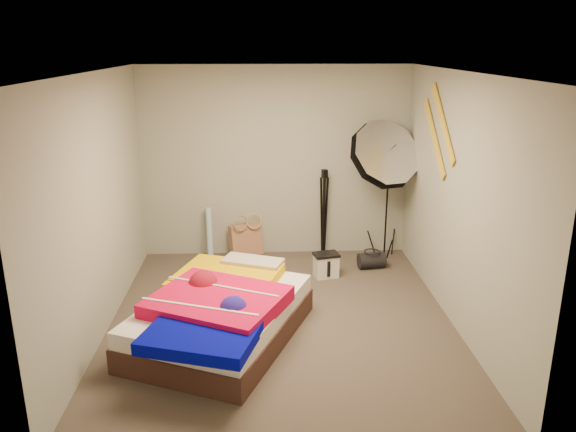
{
  "coord_description": "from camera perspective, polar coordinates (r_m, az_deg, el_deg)",
  "views": [
    {
      "loc": [
        -0.19,
        -5.22,
        2.76
      ],
      "look_at": [
        0.1,
        0.6,
        0.95
      ],
      "focal_mm": 35.0,
      "sensor_mm": 36.0,
      "label": 1
    }
  ],
  "objects": [
    {
      "name": "wall_left",
      "position": [
        5.65,
        -18.76,
        0.83
      ],
      "size": [
        0.0,
        4.0,
        4.0
      ],
      "primitive_type": "plane",
      "rotation": [
        1.57,
        0.0,
        1.57
      ],
      "color": "#979C8D",
      "rests_on": "floor"
    },
    {
      "name": "wrapping_roll",
      "position": [
        7.49,
        -7.98,
        -1.76
      ],
      "size": [
        0.1,
        0.2,
        0.69
      ],
      "primitive_type": "cylinder",
      "rotation": [
        -0.17,
        0.0,
        0.14
      ],
      "color": "#59A2BF",
      "rests_on": "floor"
    },
    {
      "name": "camera_tripod",
      "position": [
        7.45,
        3.67,
        0.96
      ],
      "size": [
        0.08,
        0.08,
        1.18
      ],
      "color": "black",
      "rests_on": "floor"
    },
    {
      "name": "wall_stripe_upper",
      "position": [
        6.18,
        15.47,
        9.11
      ],
      "size": [
        0.02,
        0.91,
        0.78
      ],
      "primitive_type": "cube",
      "rotation": [
        0.7,
        0.0,
        0.0
      ],
      "color": "gold",
      "rests_on": "wall_right"
    },
    {
      "name": "wall_front",
      "position": [
        3.56,
        0.45,
        -7.8
      ],
      "size": [
        3.5,
        0.0,
        3.5
      ],
      "primitive_type": "plane",
      "rotation": [
        -1.57,
        0.0,
        0.0
      ],
      "color": "#979C8D",
      "rests_on": "floor"
    },
    {
      "name": "floor",
      "position": [
        5.91,
        -0.7,
        -10.6
      ],
      "size": [
        4.0,
        4.0,
        0.0
      ],
      "primitive_type": "plane",
      "color": "#4E473C",
      "rests_on": "ground"
    },
    {
      "name": "tote_bag",
      "position": [
        7.56,
        -4.3,
        -2.45
      ],
      "size": [
        0.47,
        0.35,
        0.45
      ],
      "primitive_type": "cube",
      "rotation": [
        -0.14,
        0.0,
        0.43
      ],
      "color": "tan",
      "rests_on": "floor"
    },
    {
      "name": "camera_case",
      "position": [
        6.91,
        3.88,
        -5.08
      ],
      "size": [
        0.31,
        0.25,
        0.28
      ],
      "primitive_type": "cube",
      "rotation": [
        0.0,
        0.0,
        0.22
      ],
      "color": "silver",
      "rests_on": "floor"
    },
    {
      "name": "duffel_bag",
      "position": [
        7.24,
        8.48,
        -4.48
      ],
      "size": [
        0.36,
        0.25,
        0.2
      ],
      "primitive_type": "cylinder",
      "rotation": [
        0.0,
        1.57,
        0.14
      ],
      "color": "black",
      "rests_on": "floor"
    },
    {
      "name": "bed",
      "position": [
        5.5,
        -6.84,
        -9.82
      ],
      "size": [
        1.88,
        2.27,
        0.54
      ],
      "color": "#40251F",
      "rests_on": "floor"
    },
    {
      "name": "photo_umbrella",
      "position": [
        7.16,
        9.61,
        6.02
      ],
      "size": [
        1.05,
        0.87,
        1.95
      ],
      "color": "black",
      "rests_on": "floor"
    },
    {
      "name": "wall_right",
      "position": [
        5.77,
        16.91,
        1.32
      ],
      "size": [
        0.0,
        4.0,
        4.0
      ],
      "primitive_type": "plane",
      "rotation": [
        1.57,
        0.0,
        -1.57
      ],
      "color": "#979C8D",
      "rests_on": "floor"
    },
    {
      "name": "wall_stripe_lower",
      "position": [
        6.44,
        14.65,
        7.68
      ],
      "size": [
        0.02,
        0.91,
        0.78
      ],
      "primitive_type": "cube",
      "rotation": [
        0.7,
        0.0,
        0.0
      ],
      "color": "gold",
      "rests_on": "wall_right"
    },
    {
      "name": "wall_back",
      "position": [
        7.38,
        -1.31,
        5.44
      ],
      "size": [
        3.5,
        0.0,
        3.5
      ],
      "primitive_type": "plane",
      "rotation": [
        1.57,
        0.0,
        0.0
      ],
      "color": "#979C8D",
      "rests_on": "floor"
    },
    {
      "name": "ceiling",
      "position": [
        5.23,
        -0.8,
        14.41
      ],
      "size": [
        4.0,
        4.0,
        0.0
      ],
      "primitive_type": "plane",
      "rotation": [
        3.14,
        0.0,
        0.0
      ],
      "color": "silver",
      "rests_on": "wall_back"
    }
  ]
}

